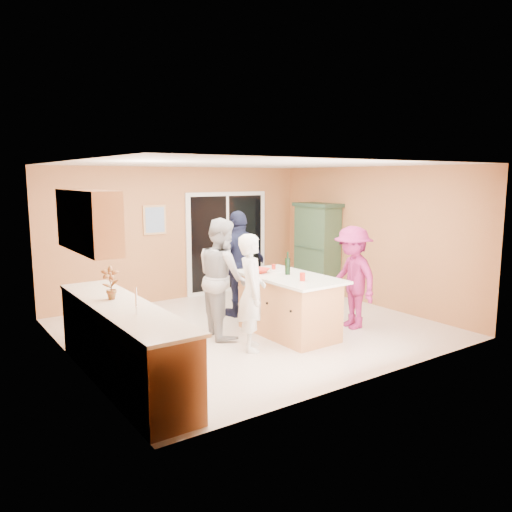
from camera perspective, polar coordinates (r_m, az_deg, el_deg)
floor at (r=8.11m, az=-0.47°, el=-8.24°), size 5.50×5.50×0.00m
ceiling at (r=7.74m, az=-0.50°, el=10.46°), size 5.50×5.00×0.10m
wall_back at (r=9.97m, az=-8.60°, el=2.55°), size 5.50×0.10×2.60m
wall_front at (r=5.95m, az=13.19°, el=-1.93°), size 5.50×0.10×2.60m
wall_left at (r=6.69m, az=-20.36°, el=-1.05°), size 0.10×5.00×2.60m
wall_right at (r=9.63m, az=13.19°, el=2.18°), size 0.10×5.00×2.60m
left_cabinet_run at (r=6.00m, az=-14.52°, el=-10.16°), size 0.65×3.05×1.24m
upper_cabinets at (r=6.47m, az=-18.69°, el=3.85°), size 0.35×1.60×0.75m
sliding_door at (r=10.47m, az=-3.32°, el=1.56°), size 1.90×0.07×2.10m
framed_picture at (r=9.69m, az=-11.50°, el=4.07°), size 0.46×0.04×0.56m
kitchen_island at (r=7.71m, az=3.72°, el=-5.82°), size 0.98×1.77×0.92m
green_hutch at (r=10.38m, az=6.99°, el=0.70°), size 0.54×1.02×1.88m
woman_white at (r=6.94m, az=-0.49°, el=-4.18°), size 0.64×0.71×1.64m
woman_grey at (r=7.56m, az=-3.87°, el=-2.46°), size 0.84×1.00×1.81m
woman_navy at (r=8.65m, az=-1.87°, el=-0.87°), size 1.13×0.59×1.84m
woman_magenta at (r=8.11m, az=10.98°, el=-2.42°), size 0.78×1.15×1.64m
serving_bowl at (r=7.79m, az=0.46°, el=-1.68°), size 0.37×0.37×0.07m
tulip_vase at (r=6.27m, az=-16.31°, el=-2.97°), size 0.25×0.21×0.41m
tumbler_near at (r=8.01m, az=2.02°, el=-1.29°), size 0.09×0.09×0.10m
tumbler_far at (r=7.22m, az=5.33°, el=-2.38°), size 0.09×0.09×0.12m
wine_bottle at (r=7.65m, az=3.63°, el=-1.12°), size 0.08×0.08×0.35m
white_plate at (r=7.97m, az=2.40°, el=-1.64°), size 0.24×0.24×0.01m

